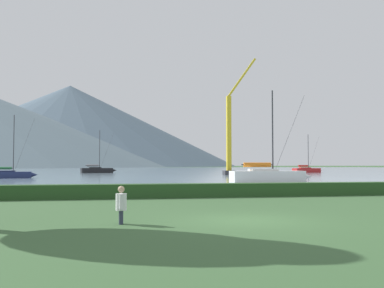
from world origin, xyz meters
The scene contains 10 objects.
ground_plane centered at (0.00, 0.00, 0.00)m, with size 1000.00×1000.00×0.00m, color #385B33.
harbor_water centered at (0.00, 137.00, 0.00)m, with size 320.00×246.00×0.00m, color gray.
hedge_line centered at (0.00, 11.00, 0.41)m, with size 80.00×1.20×0.81m, color #284C23.
sailboat_slip_1 centered at (41.01, 82.04, 0.62)m, with size 7.66×3.23×9.01m.
sailboat_slip_2 centered at (-7.30, 87.35, 0.67)m, with size 8.20×3.78×9.73m.
sailboat_slip_3 centered at (-18.38, 50.87, 0.56)m, with size 6.81×2.70×8.93m.
sailboat_slip_5 centered at (12.28, 30.72, 0.74)m, with size 9.13×3.00×10.06m.
person_seated_viewer centered at (-4.33, -0.15, 0.69)m, with size 0.36×0.57×1.25m.
dock_crane centered at (17.36, 64.13, 6.88)m, with size 6.34×2.00×22.04m.
distant_hill_west_ridge centered at (-41.85, 418.89, 38.62)m, with size 316.68×316.68×77.24m, color #4C6070.
Camera 1 is at (-4.74, -14.90, 1.97)m, focal length 41.29 mm.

